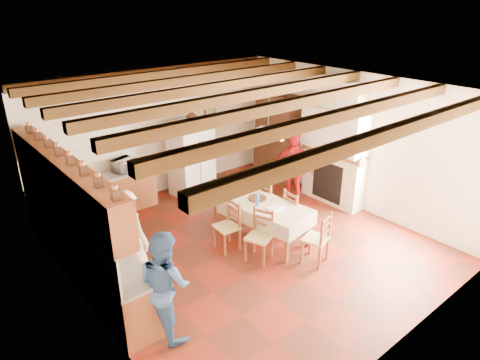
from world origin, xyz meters
name	(u,v)px	position (x,y,z in m)	size (l,w,h in m)	color
floor	(246,246)	(0.00, 0.00, -0.01)	(6.00, 6.50, 0.02)	#4F1F13
ceiling	(247,89)	(0.00, 0.00, 3.01)	(6.00, 6.50, 0.02)	silver
wall_back	(155,132)	(0.00, 3.26, 1.50)	(6.00, 0.02, 3.00)	beige
wall_front	(416,251)	(0.00, -3.26, 1.50)	(6.00, 0.02, 3.00)	beige
wall_left	(81,228)	(-3.01, 0.00, 1.50)	(0.02, 6.50, 3.00)	beige
wall_right	(350,140)	(3.01, 0.00, 1.50)	(0.02, 6.50, 3.00)	beige
ceiling_beams	(247,95)	(0.00, 0.00, 2.91)	(6.00, 6.30, 0.16)	#39210D
lower_cabinets_left	(85,253)	(-2.70, 1.05, 0.43)	(0.60, 4.30, 0.86)	brown
lower_cabinets_back	(103,197)	(-1.55, 2.95, 0.43)	(2.30, 0.60, 0.86)	brown
countertop_left	(81,230)	(-2.70, 1.05, 0.88)	(0.62, 4.30, 0.04)	slate
countertop_back	(100,178)	(-1.55, 2.95, 0.88)	(2.34, 0.62, 0.04)	slate
backsplash_left	(60,218)	(-2.98, 1.05, 1.20)	(0.03, 4.30, 0.60)	#EEE3CB
backsplash_back	(93,160)	(-1.55, 3.23, 1.20)	(2.30, 0.03, 0.60)	#EEE3CB
upper_cabinets	(63,178)	(-2.83, 1.05, 1.85)	(0.35, 4.20, 0.70)	brown
fireplace	(334,145)	(2.72, 0.20, 1.40)	(0.56, 1.60, 2.80)	beige
wall_picture	(210,108)	(1.55, 3.23, 1.85)	(0.34, 0.03, 0.42)	#312518
refrigerator	(191,159)	(0.55, 2.64, 0.89)	(0.89, 0.74, 1.79)	white
hutch	(277,138)	(2.75, 2.01, 1.12)	(0.52, 1.23, 2.23)	#331F11
dining_table	(266,209)	(0.44, -0.06, 0.68)	(1.14, 1.85, 0.76)	beige
chandelier	(268,130)	(0.44, -0.06, 2.25)	(0.47, 0.47, 0.03)	black
chair_left_near	(259,236)	(-0.13, -0.50, 0.48)	(0.42, 0.40, 0.96)	brown
chair_left_far	(227,226)	(-0.34, 0.17, 0.48)	(0.42, 0.40, 0.96)	brown
chair_right_near	(296,212)	(1.07, -0.28, 0.48)	(0.42, 0.40, 0.96)	brown
chair_right_far	(271,199)	(1.09, 0.46, 0.48)	(0.42, 0.40, 0.96)	brown
chair_end_near	(316,238)	(0.62, -1.18, 0.48)	(0.42, 0.40, 0.96)	brown
chair_end_far	(226,200)	(0.34, 1.03, 0.48)	(0.42, 0.40, 0.96)	brown
person_man	(131,242)	(-2.24, 0.16, 0.89)	(0.65, 0.43, 1.78)	white
person_woman_blue	(165,284)	(-2.34, -1.02, 0.81)	(0.79, 0.62, 1.63)	#32538C
person_woman_red	(293,169)	(2.02, 0.75, 0.84)	(0.98, 0.41, 1.67)	#B4131C
microwave	(124,165)	(-1.00, 2.95, 1.03)	(0.49, 0.33, 0.27)	silver
fridge_vase	(192,116)	(0.62, 2.64, 1.92)	(0.26, 0.26, 0.27)	#331F11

